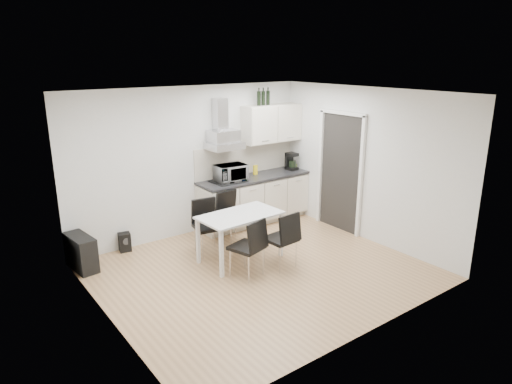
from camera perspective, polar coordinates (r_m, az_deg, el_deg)
ground at (r=6.90m, az=0.50°, el=-9.82°), size 4.50×4.50×0.00m
wall_back at (r=8.06m, az=-8.11°, el=3.77°), size 4.50×0.10×2.60m
wall_front at (r=5.06m, az=14.38°, el=-4.44°), size 4.50×0.10×2.60m
wall_left at (r=5.43m, az=-18.78°, el=-3.34°), size 0.10×4.00×2.60m
wall_right at (r=7.94m, az=13.59°, el=3.28°), size 0.10×4.00×2.60m
ceiling at (r=6.19m, az=0.56°, el=12.26°), size 4.50×4.50×0.00m
doorway at (r=8.32m, az=10.42°, el=2.30°), size 0.08×1.04×2.10m
kitchenette at (r=8.57m, az=-0.15°, el=1.48°), size 2.22×0.64×2.52m
dining_table at (r=7.02m, az=-2.00°, el=-3.52°), size 1.29×0.78×0.75m
chair_far_left at (r=7.36m, az=-5.99°, el=-4.42°), size 0.51×0.56×0.88m
chair_far_right at (r=7.73m, az=-2.89°, el=-3.29°), size 0.46×0.52×0.88m
chair_near_left at (r=6.57m, az=-1.18°, el=-6.99°), size 0.56×0.60×0.88m
chair_near_right at (r=6.86m, az=3.06°, el=-5.95°), size 0.48×0.53×0.88m
guitar_amp at (r=7.33m, az=-21.02°, el=-7.07°), size 0.35×0.66×0.53m
floor_speaker at (r=7.79m, az=-16.09°, el=-6.04°), size 0.21×0.20×0.31m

